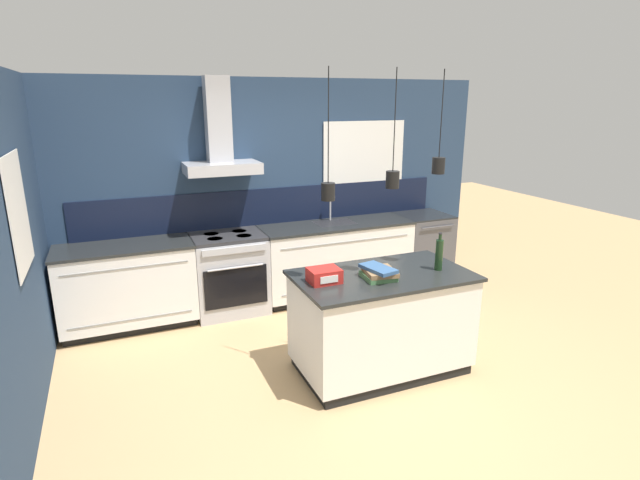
% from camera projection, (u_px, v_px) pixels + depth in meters
% --- Properties ---
extents(ground_plane, '(16.00, 16.00, 0.00)m').
position_uv_depth(ground_plane, '(340.00, 370.00, 4.51)').
color(ground_plane, tan).
rests_on(ground_plane, ground).
extents(wall_back, '(5.60, 2.27, 2.60)m').
position_uv_depth(wall_back, '(268.00, 187.00, 5.90)').
color(wall_back, navy).
rests_on(wall_back, ground_plane).
extents(wall_left, '(0.08, 3.80, 2.60)m').
position_uv_depth(wall_left, '(20.00, 241.00, 3.87)').
color(wall_left, navy).
rests_on(wall_left, ground_plane).
extents(counter_run_left, '(1.38, 0.64, 0.91)m').
position_uv_depth(counter_run_left, '(128.00, 286.00, 5.26)').
color(counter_run_left, black).
rests_on(counter_run_left, ground_plane).
extents(counter_run_sink, '(1.88, 0.64, 1.26)m').
position_uv_depth(counter_run_sink, '(336.00, 258.00, 6.16)').
color(counter_run_sink, black).
rests_on(counter_run_sink, ground_plane).
extents(oven_range, '(0.80, 0.66, 0.91)m').
position_uv_depth(oven_range, '(229.00, 273.00, 5.66)').
color(oven_range, '#B5B5BA').
rests_on(oven_range, ground_plane).
extents(dishwasher, '(0.64, 0.65, 0.91)m').
position_uv_depth(dishwasher, '(421.00, 248.00, 6.63)').
color(dishwasher, '#4C4C51').
rests_on(dishwasher, ground_plane).
extents(kitchen_island, '(1.52, 0.88, 0.91)m').
position_uv_depth(kitchen_island, '(381.00, 322.00, 4.42)').
color(kitchen_island, black).
rests_on(kitchen_island, ground_plane).
extents(bottle_on_island, '(0.07, 0.07, 0.34)m').
position_uv_depth(bottle_on_island, '(439.00, 254.00, 4.36)').
color(bottle_on_island, '#193319').
rests_on(bottle_on_island, kitchen_island).
extents(book_stack, '(0.29, 0.35, 0.11)m').
position_uv_depth(book_stack, '(379.00, 273.00, 4.18)').
color(book_stack, '#4C7F4C').
rests_on(book_stack, kitchen_island).
extents(red_supply_box, '(0.26, 0.21, 0.12)m').
position_uv_depth(red_supply_box, '(324.00, 275.00, 4.09)').
color(red_supply_box, red).
rests_on(red_supply_box, kitchen_island).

